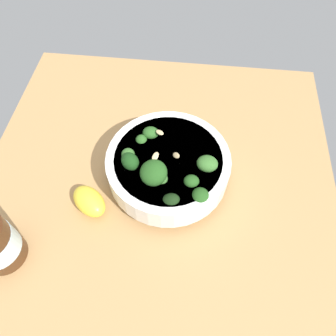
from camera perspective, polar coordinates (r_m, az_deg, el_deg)
ground_plane at (r=66.17cm, az=-1.74°, el=-2.60°), size 68.69×68.69×4.88cm
bowl_of_broccoli at (r=59.97cm, az=-0.06°, el=0.04°), size 22.60×22.60×10.43cm
lemon_wedge at (r=60.94cm, az=-13.59°, el=-5.64°), size 8.25×8.60×3.77cm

